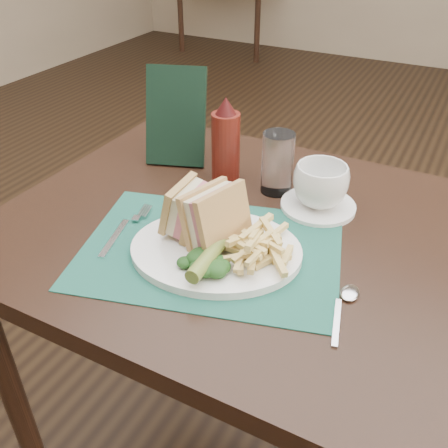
% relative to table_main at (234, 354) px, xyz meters
% --- Properties ---
extents(floor, '(7.00, 7.00, 0.00)m').
position_rel_table_main_xyz_m(floor, '(0.00, 0.50, -0.38)').
color(floor, black).
rests_on(floor, ground).
extents(wall_back, '(6.00, 0.00, 6.00)m').
position_rel_table_main_xyz_m(wall_back, '(0.00, 4.00, -0.38)').
color(wall_back, tan).
rests_on(wall_back, ground).
extents(table_main, '(0.90, 0.75, 0.75)m').
position_rel_table_main_xyz_m(table_main, '(0.00, 0.00, 0.00)').
color(table_main, black).
rests_on(table_main, ground).
extents(table_bg_left, '(0.90, 0.75, 0.75)m').
position_rel_table_main_xyz_m(table_bg_left, '(-1.89, 3.75, 0.00)').
color(table_bg_left, black).
rests_on(table_bg_left, ground).
extents(placemat, '(0.52, 0.43, 0.00)m').
position_rel_table_main_xyz_m(placemat, '(0.00, -0.11, 0.38)').
color(placemat, '#1A5345').
rests_on(placemat, table_main).
extents(plate, '(0.36, 0.32, 0.01)m').
position_rel_table_main_xyz_m(plate, '(0.02, -0.11, 0.38)').
color(plate, white).
rests_on(plate, placemat).
extents(sandwich_half_a, '(0.08, 0.10, 0.10)m').
position_rel_table_main_xyz_m(sandwich_half_a, '(-0.07, -0.09, 0.44)').
color(sandwich_half_a, tan).
rests_on(sandwich_half_a, plate).
extents(sandwich_half_b, '(0.11, 0.13, 0.11)m').
position_rel_table_main_xyz_m(sandwich_half_b, '(-0.01, -0.09, 0.45)').
color(sandwich_half_b, tan).
rests_on(sandwich_half_b, plate).
extents(kale_garnish, '(0.11, 0.08, 0.03)m').
position_rel_table_main_xyz_m(kale_garnish, '(0.03, -0.17, 0.41)').
color(kale_garnish, '#153714').
rests_on(kale_garnish, plate).
extents(pickle_spear, '(0.03, 0.12, 0.03)m').
position_rel_table_main_xyz_m(pickle_spear, '(0.03, -0.17, 0.41)').
color(pickle_spear, olive).
rests_on(pickle_spear, plate).
extents(fries_pile, '(0.18, 0.20, 0.05)m').
position_rel_table_main_xyz_m(fries_pile, '(0.09, -0.10, 0.42)').
color(fries_pile, '#E0C370').
rests_on(fries_pile, plate).
extents(fork, '(0.08, 0.17, 0.01)m').
position_rel_table_main_xyz_m(fork, '(-0.17, -0.13, 0.38)').
color(fork, silver).
rests_on(fork, placemat).
extents(spoon, '(0.07, 0.15, 0.01)m').
position_rel_table_main_xyz_m(spoon, '(0.25, -0.15, 0.38)').
color(spoon, silver).
rests_on(spoon, table_main).
extents(saucer, '(0.17, 0.17, 0.01)m').
position_rel_table_main_xyz_m(saucer, '(0.12, 0.12, 0.38)').
color(saucer, white).
rests_on(saucer, table_main).
extents(coffee_cup, '(0.13, 0.13, 0.09)m').
position_rel_table_main_xyz_m(coffee_cup, '(0.12, 0.12, 0.43)').
color(coffee_cup, white).
rests_on(coffee_cup, saucer).
extents(drinking_glass, '(0.08, 0.08, 0.13)m').
position_rel_table_main_xyz_m(drinking_glass, '(0.02, 0.15, 0.44)').
color(drinking_glass, white).
rests_on(drinking_glass, table_main).
extents(ketchup_bottle, '(0.08, 0.08, 0.19)m').
position_rel_table_main_xyz_m(ketchup_bottle, '(-0.10, 0.15, 0.47)').
color(ketchup_bottle, '#54150E').
rests_on(ketchup_bottle, table_main).
extents(check_presenter, '(0.15, 0.12, 0.22)m').
position_rel_table_main_xyz_m(check_presenter, '(-0.24, 0.17, 0.48)').
color(check_presenter, black).
rests_on(check_presenter, table_main).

